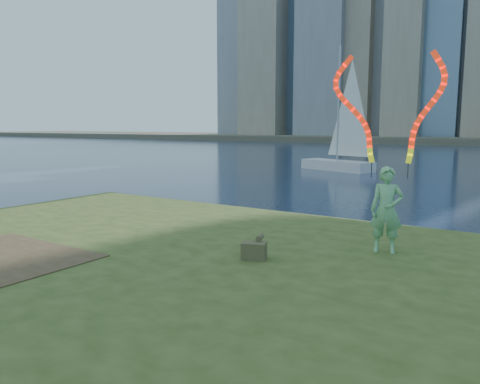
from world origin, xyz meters
The scene contains 5 objects.
ground centered at (0.00, 0.00, 0.00)m, with size 320.00×320.00×0.00m, color #18253D.
grassy_knoll centered at (0.00, -2.30, 0.34)m, with size 20.00×18.00×0.80m.
woman_with_ribbons centered at (3.56, 1.39, 2.21)m, with size 1.98×0.67×4.01m.
canvas_bag centered at (1.72, -0.39, 0.97)m, with size 0.50×0.56×0.41m.
sailboat centered at (-6.35, 24.56, 1.52)m, with size 5.81×3.49×8.86m.
Camera 1 is at (5.99, -7.37, 3.17)m, focal length 35.00 mm.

